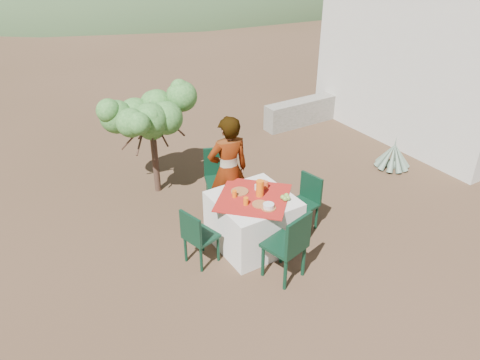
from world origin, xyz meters
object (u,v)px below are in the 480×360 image
object	(u,v)px
juice_pitcher	(260,188)
chair_right	(306,200)
shrub_tree	(153,119)
chair_far	(219,175)
table	(253,221)
chair_left	(197,235)
guesthouse	(446,58)
person	(228,171)
agave	(393,156)
chair_near	(290,244)

from	to	relation	value
juice_pitcher	chair_right	bearing A→B (deg)	-4.13
shrub_tree	juice_pitcher	xyz separation A→B (m)	(0.61, -2.13, -0.39)
chair_far	table	bearing A→B (deg)	-74.72
chair_left	guesthouse	distance (m)	6.80
chair_right	person	size ratio (longest dim) A/B	0.50
table	juice_pitcher	bearing A→B (deg)	-5.85
table	shrub_tree	size ratio (longest dim) A/B	0.81
chair_left	shrub_tree	bearing A→B (deg)	-24.29
chair_far	juice_pitcher	world-z (taller)	juice_pitcher
chair_far	agave	distance (m)	3.39
chair_left	table	bearing A→B (deg)	-105.46
chair_right	shrub_tree	bearing A→B (deg)	-158.18
chair_left	chair_right	bearing A→B (deg)	-107.38
chair_far	guesthouse	world-z (taller)	guesthouse
table	chair_right	distance (m)	0.88
chair_far	guesthouse	bearing A→B (deg)	24.04
chair_far	person	bearing A→B (deg)	-81.12
chair_near	agave	xyz separation A→B (m)	(3.46, 1.42, -0.32)
agave	guesthouse	size ratio (longest dim) A/B	0.16
person	agave	world-z (taller)	person
chair_right	juice_pitcher	bearing A→B (deg)	-104.84
table	person	distance (m)	0.83
chair_left	chair_far	bearing A→B (deg)	-55.84
chair_near	agave	size ratio (longest dim) A/B	1.44
table	chair_near	distance (m)	0.88
chair_far	chair_right	size ratio (longest dim) A/B	1.14
table	chair_right	xyz separation A→B (m)	(0.87, -0.07, 0.09)
chair_far	shrub_tree	bearing A→B (deg)	142.74
chair_left	shrub_tree	size ratio (longest dim) A/B	0.52
person	guesthouse	world-z (taller)	guesthouse
chair_left	juice_pitcher	distance (m)	1.05
chair_far	juice_pitcher	size ratio (longest dim) A/B	4.14
person	shrub_tree	bearing A→B (deg)	-60.81
chair_near	agave	distance (m)	3.75
agave	juice_pitcher	xyz separation A→B (m)	(-3.34, -0.57, 0.65)
agave	guesthouse	bearing A→B (deg)	21.96
chair_left	person	world-z (taller)	person
shrub_tree	guesthouse	distance (m)	6.25
shrub_tree	agave	size ratio (longest dim) A/B	2.35
chair_near	person	world-z (taller)	person
agave	chair_near	bearing A→B (deg)	-157.70
person	chair_right	bearing A→B (deg)	147.60
chair_near	person	size ratio (longest dim) A/B	0.58
shrub_tree	agave	bearing A→B (deg)	-21.57
agave	guesthouse	world-z (taller)	guesthouse
chair_left	juice_pitcher	bearing A→B (deg)	-105.99
chair_far	chair_right	world-z (taller)	chair_far
table	chair_left	world-z (taller)	chair_left
chair_near	chair_right	world-z (taller)	chair_near
chair_far	agave	xyz separation A→B (m)	(3.33, -0.57, -0.30)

